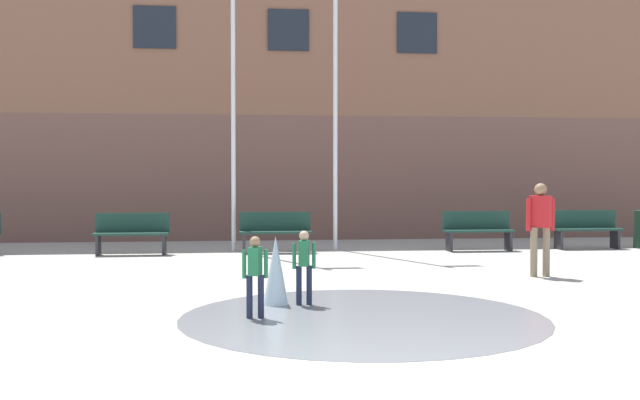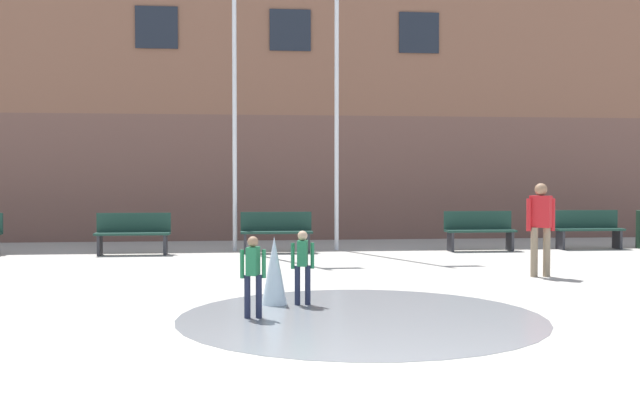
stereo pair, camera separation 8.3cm
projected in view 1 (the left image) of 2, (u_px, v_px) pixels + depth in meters
The scene contains 12 objects.
ground_plane at pixel (420, 398), 5.71m from camera, with size 100.00×100.00×0.00m, color #B2ADA3.
library_building at pixel (282, 111), 22.96m from camera, with size 36.00×6.05×7.46m.
splash_fountain at pixel (325, 297), 9.37m from camera, with size 4.43×4.43×0.91m.
park_bench_left_of_flagpoles at pixel (132, 233), 16.27m from camera, with size 1.60×0.44×0.91m.
park_bench_under_left_flagpole at pixel (275, 231), 16.74m from camera, with size 1.60×0.44×0.91m.
park_bench_under_right_flagpole at pixel (478, 230), 17.19m from camera, with size 1.60×0.44×0.91m.
park_bench_far_right at pixel (586, 228), 17.68m from camera, with size 1.60×0.44×0.91m.
child_running at pixel (304, 261), 9.86m from camera, with size 0.31×0.23×0.99m.
adult_watching at pixel (540, 222), 12.70m from camera, with size 0.50×0.37×1.59m.
child_with_pink_shirt at pixel (255, 270), 8.93m from camera, with size 0.31×0.24×0.99m.
flagpole_left at pixel (234, 46), 17.05m from camera, with size 0.80×0.10×8.89m.
flagpole_right at pixel (337, 52), 17.31m from camera, with size 0.80×0.10×8.70m.
Camera 1 is at (-1.39, -5.54, 1.69)m, focal length 42.00 mm.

